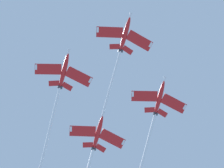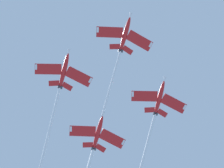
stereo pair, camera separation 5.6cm
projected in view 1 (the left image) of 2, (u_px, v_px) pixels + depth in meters
The scene contains 3 objects.
jet_lead at pixel (117, 62), 169.59m from camera, with size 48.54×35.05×17.22m.
jet_left_wing at pixel (150, 135), 172.63m from camera, with size 47.22×35.34×18.63m.
jet_right_wing at pixel (55, 107), 168.72m from camera, with size 47.15×35.61×17.88m.
Camera 1 is at (35.14, -43.84, 1.81)m, focal length 79.73 mm.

